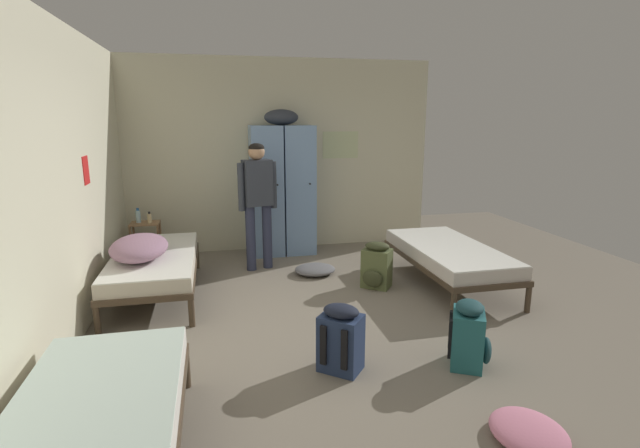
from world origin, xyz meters
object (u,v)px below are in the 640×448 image
object	(u,v)px
bed_left_rear	(154,263)
bed_right	(449,254)
locker_bank	(282,188)
water_bottle	(138,216)
backpack_teal	(469,335)
lotion_bottle	(149,218)
person_traveler	(258,195)
backpack_navy	(341,339)
bed_left_front	(92,427)
clothes_pile_pink	(529,432)
clothes_pile_grey	(315,269)
shelf_unit	(146,239)
bedding_heap	(139,247)
backpack_olive	(376,266)

from	to	relation	value
bed_left_rear	bed_right	world-z (taller)	same
locker_bank	water_bottle	bearing A→B (deg)	-177.58
locker_bank	backpack_teal	bearing A→B (deg)	-74.71
lotion_bottle	backpack_teal	size ratio (longest dim) A/B	0.28
person_traveler	backpack_navy	world-z (taller)	person_traveler
person_traveler	backpack_navy	xyz separation A→B (m)	(0.38, -2.69, -0.73)
bed_left_front	clothes_pile_pink	bearing A→B (deg)	-3.86
bed_left_front	lotion_bottle	size ratio (longest dim) A/B	12.38
person_traveler	bed_left_rear	bearing A→B (deg)	-150.22
person_traveler	backpack_teal	xyz separation A→B (m)	(1.39, -2.86, -0.73)
water_bottle	person_traveler	bearing A→B (deg)	-21.43
backpack_navy	clothes_pile_pink	xyz separation A→B (m)	(0.91, -1.08, -0.20)
lotion_bottle	clothes_pile_grey	bearing A→B (deg)	-24.09
bed_left_front	locker_bank	bearing A→B (deg)	68.97
shelf_unit	bed_left_rear	xyz separation A→B (m)	(0.25, -1.30, 0.04)
bedding_heap	person_traveler	distance (m)	1.65
clothes_pile_grey	water_bottle	bearing A→B (deg)	156.06
locker_bank	bed_left_front	xyz separation A→B (m)	(-1.65, -4.30, -0.59)
locker_bank	water_bottle	xyz separation A→B (m)	(-1.98, -0.08, -0.31)
bedding_heap	water_bottle	bearing A→B (deg)	98.11
person_traveler	water_bottle	xyz separation A→B (m)	(-1.56, 0.61, -0.33)
bedding_heap	water_bottle	distance (m)	1.48
bedding_heap	backpack_olive	xyz separation A→B (m)	(2.62, -0.15, -0.35)
bed_left_front	person_traveler	bearing A→B (deg)	71.13
shelf_unit	clothes_pile_pink	distance (m)	5.18
water_bottle	shelf_unit	bearing A→B (deg)	-14.04
backpack_teal	clothes_pile_grey	world-z (taller)	backpack_teal
bedding_heap	bed_left_front	bearing A→B (deg)	-87.48
water_bottle	clothes_pile_grey	distance (m)	2.51
clothes_pile_grey	bed_right	bearing A→B (deg)	-27.07
bed_left_front	water_bottle	bearing A→B (deg)	94.47
lotion_bottle	shelf_unit	bearing A→B (deg)	150.26
shelf_unit	clothes_pile_grey	bearing A→B (deg)	-24.29
locker_bank	clothes_pile_grey	xyz separation A→B (m)	(0.25, -1.07, -0.91)
bed_left_rear	bed_left_front	world-z (taller)	same
lotion_bottle	clothes_pile_grey	xyz separation A→B (m)	(2.08, -0.93, -0.58)
water_bottle	bed_left_front	bearing A→B (deg)	-85.53
bed_left_front	bed_right	size ratio (longest dim) A/B	1.00
bed_right	water_bottle	bearing A→B (deg)	154.80
bed_right	lotion_bottle	size ratio (longest dim) A/B	12.38
person_traveler	backpack_olive	size ratio (longest dim) A/B	2.99
bedding_heap	clothes_pile_grey	distance (m)	2.15
bed_left_rear	backpack_teal	world-z (taller)	backpack_teal
person_traveler	backpack_olive	distance (m)	1.78
person_traveler	lotion_bottle	bearing A→B (deg)	158.61
backpack_teal	backpack_navy	distance (m)	1.03
clothes_pile_grey	backpack_teal	bearing A→B (deg)	-73.69
bed_left_front	backpack_olive	bearing A→B (deg)	46.10
bed_left_rear	backpack_teal	bearing A→B (deg)	-39.40
bed_left_front	backpack_olive	size ratio (longest dim) A/B	3.45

